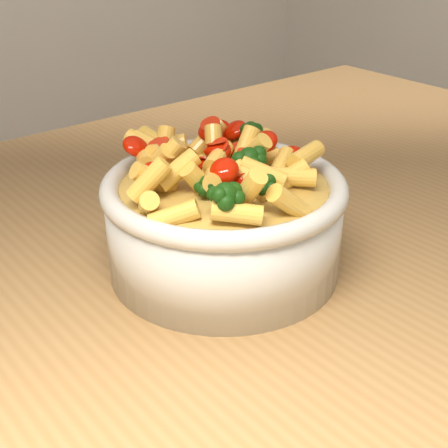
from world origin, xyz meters
TOP-DOWN VIEW (x-y plane):
  - table at (0.00, 0.00)m, footprint 1.20×0.80m
  - serving_bowl at (-0.11, -0.07)m, footprint 0.22×0.22m
  - pasta_salad at (-0.11, -0.07)m, footprint 0.17×0.17m

SIDE VIEW (x-z plane):
  - table at x=0.00m, z-range 0.35..1.25m
  - serving_bowl at x=-0.11m, z-range 0.90..0.99m
  - pasta_salad at x=-0.11m, z-range 0.99..1.03m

